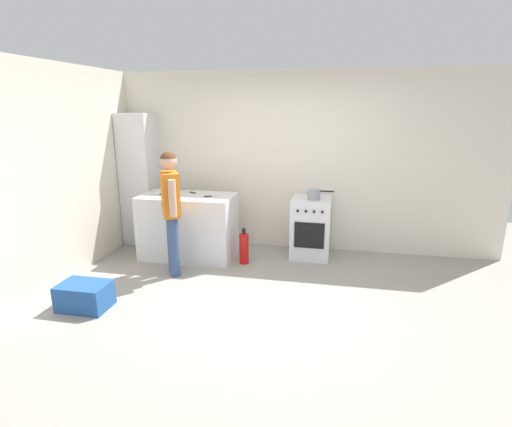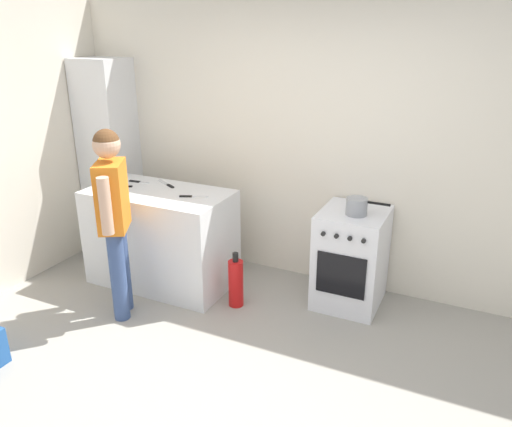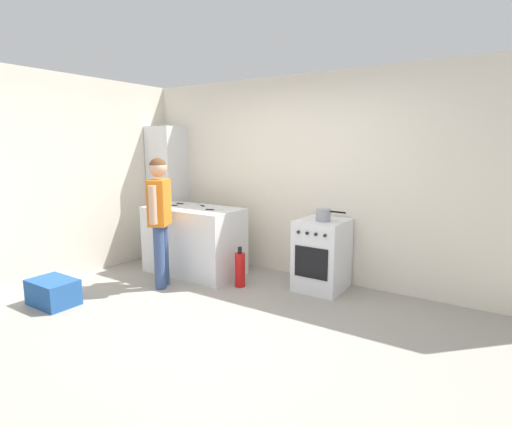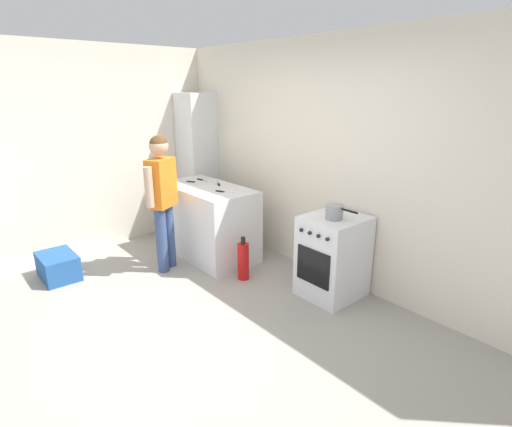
% 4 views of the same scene
% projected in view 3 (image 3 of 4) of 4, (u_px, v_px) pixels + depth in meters
% --- Properties ---
extents(ground_plane, '(8.00, 8.00, 0.00)m').
position_uv_depth(ground_plane, '(217.00, 331.00, 3.74)').
color(ground_plane, gray).
extents(back_wall, '(6.00, 0.10, 2.60)m').
position_uv_depth(back_wall, '(311.00, 178.00, 5.13)').
color(back_wall, silver).
rests_on(back_wall, ground).
extents(side_wall_left, '(0.10, 3.10, 2.60)m').
position_uv_depth(side_wall_left, '(80.00, 177.00, 5.25)').
color(side_wall_left, silver).
rests_on(side_wall_left, ground).
extents(counter_unit, '(1.30, 0.70, 0.90)m').
position_uv_depth(counter_unit, '(194.00, 240.00, 5.38)').
color(counter_unit, silver).
rests_on(counter_unit, ground).
extents(oven_left, '(0.54, 0.62, 0.85)m').
position_uv_depth(oven_left, '(322.00, 255.00, 4.78)').
color(oven_left, silver).
rests_on(oven_left, ground).
extents(pot, '(0.35, 0.17, 0.14)m').
position_uv_depth(pot, '(324.00, 215.00, 4.63)').
color(pot, gray).
rests_on(pot, oven_left).
extents(knife_chef, '(0.28, 0.18, 0.01)m').
position_uv_depth(knife_chef, '(200.00, 205.00, 5.51)').
color(knife_chef, silver).
rests_on(knife_chef, counter_unit).
extents(knife_bread, '(0.32, 0.20, 0.01)m').
position_uv_depth(knife_bread, '(166.00, 205.00, 5.48)').
color(knife_bread, silver).
rests_on(knife_bread, counter_unit).
extents(knife_paring, '(0.21, 0.05, 0.01)m').
position_uv_depth(knife_paring, '(182.00, 204.00, 5.61)').
color(knife_paring, silver).
rests_on(knife_paring, counter_unit).
extents(knife_utility, '(0.24, 0.13, 0.01)m').
position_uv_depth(knife_utility, '(214.00, 210.00, 5.11)').
color(knife_utility, silver).
rests_on(knife_utility, counter_unit).
extents(person, '(0.34, 0.51, 1.58)m').
position_uv_depth(person, '(160.00, 212.00, 4.78)').
color(person, '#384C7A').
rests_on(person, ground).
extents(fire_extinguisher, '(0.13, 0.13, 0.50)m').
position_uv_depth(fire_extinguisher, '(240.00, 269.00, 4.89)').
color(fire_extinguisher, red).
rests_on(fire_extinguisher, ground).
extents(recycling_crate_lower, '(0.52, 0.36, 0.28)m').
position_uv_depth(recycling_crate_lower, '(53.00, 292.00, 4.35)').
color(recycling_crate_lower, '#235193').
rests_on(recycling_crate_lower, ground).
extents(larder_cabinet, '(0.48, 0.44, 2.00)m').
position_uv_depth(larder_cabinet, '(168.00, 192.00, 6.20)').
color(larder_cabinet, silver).
rests_on(larder_cabinet, ground).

